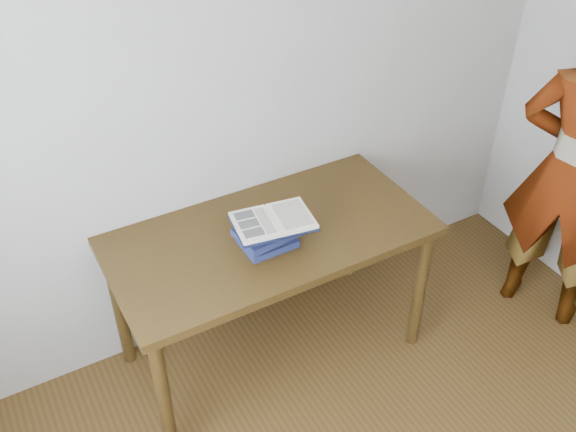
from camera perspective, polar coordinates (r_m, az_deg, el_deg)
room_shell at (r=1.52m, az=20.88°, el=-5.50°), size 3.54×3.54×2.62m
desk at (r=2.96m, az=-1.54°, el=-2.93°), size 1.47×0.73×0.79m
book_stack at (r=2.79m, az=-1.83°, el=-1.61°), size 0.28×0.22×0.13m
open_book at (r=2.74m, az=-1.32°, el=-0.44°), size 0.37×0.29×0.03m
reader at (r=3.44m, az=24.16°, el=3.41°), size 0.65×0.75×1.73m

